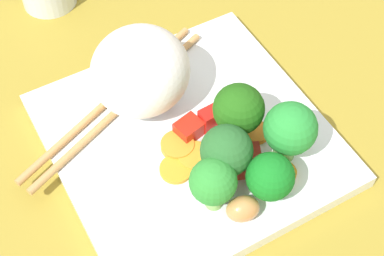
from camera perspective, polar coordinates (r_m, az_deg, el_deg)
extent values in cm
cube|color=olive|center=(57.21, -0.30, -2.15)|extent=(110.00, 110.00, 2.00)
cube|color=white|center=(55.73, -0.30, -1.12)|extent=(25.67, 25.67, 1.60)
ellipsoid|color=white|center=(54.80, -5.14, 5.65)|extent=(12.57, 12.71, 8.33)
cylinder|color=#639B3D|center=(51.81, 3.23, -3.91)|extent=(2.51, 2.45, 2.37)
sphere|color=#26602A|center=(49.59, 3.44, -2.26)|extent=(4.67, 4.67, 4.67)
cylinder|color=#69AB53|center=(53.31, 9.21, -1.80)|extent=(2.67, 2.67, 2.76)
sphere|color=green|center=(50.71, 9.74, -0.04)|extent=(4.82, 4.82, 4.82)
cylinder|color=#83BE5C|center=(50.24, 2.16, -6.90)|extent=(2.02, 1.97, 2.09)
sphere|color=#2E8A32|center=(48.35, 2.11, -5.33)|extent=(4.15, 4.15, 4.15)
cylinder|color=#7EBA51|center=(51.18, 7.29, -5.86)|extent=(2.05, 1.87, 2.13)
sphere|color=#13731E|center=(49.26, 7.77, -4.80)|extent=(4.25, 4.25, 4.25)
cylinder|color=#638F47|center=(54.14, 4.30, 0.06)|extent=(2.31, 2.05, 2.76)
sphere|color=#1F5913|center=(51.69, 4.65, 1.90)|extent=(4.75, 4.75, 4.75)
cylinder|color=orange|center=(52.67, -1.59, -4.10)|extent=(4.34, 4.34, 0.40)
cylinder|color=orange|center=(52.94, 9.03, -4.44)|extent=(3.09, 3.09, 0.64)
cylinder|color=orange|center=(53.34, 0.27, -2.82)|extent=(4.45, 4.45, 0.53)
cylinder|color=orange|center=(53.96, -1.46, -1.74)|extent=(4.00, 4.00, 0.66)
cylinder|color=orange|center=(55.22, 6.41, -0.44)|extent=(3.38, 3.38, 0.56)
cube|color=red|center=(52.77, 5.21, -3.27)|extent=(4.10, 4.10, 1.38)
cube|color=red|center=(55.00, 1.76, 1.11)|extent=(1.67, 2.20, 2.17)
cube|color=red|center=(54.44, 0.06, -0.03)|extent=(2.57, 2.84, 1.73)
ellipsoid|color=#C18149|center=(49.58, 4.72, -8.17)|extent=(2.84, 3.37, 2.33)
ellipsoid|color=tan|center=(53.07, 3.62, -1.71)|extent=(4.77, 4.46, 2.31)
cylinder|color=tan|center=(57.83, -8.15, 2.85)|extent=(10.76, 22.73, 0.74)
cylinder|color=tan|center=(57.08, -7.01, 2.12)|extent=(10.76, 22.73, 0.74)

